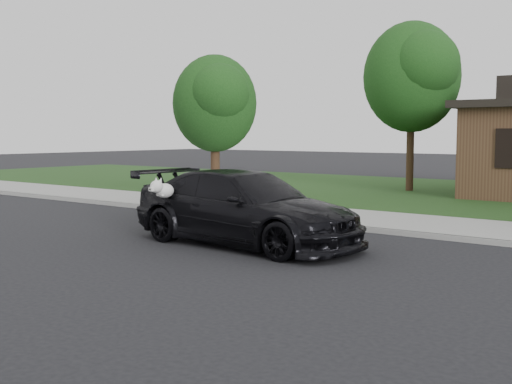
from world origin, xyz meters
The scene contains 6 objects.
ground centered at (0.00, 0.00, 0.00)m, with size 120.00×120.00×0.00m, color black.
sidewalk centered at (0.00, 5.00, 0.06)m, with size 60.00×3.00×0.12m, color gray.
curb centered at (0.00, 3.50, 0.06)m, with size 60.00×0.12×0.12m, color gray.
sedan centered at (-2.56, 0.44, 0.77)m, with size 5.43×2.61×1.54m.
tree_0 centered at (-4.34, 12.88, 4.48)m, with size 3.78×3.60×6.34m.
tree_2 centered at (-7.38, 5.11, 3.27)m, with size 2.73×2.60×4.59m.
Camera 1 is at (5.60, -9.88, 2.30)m, focal length 45.00 mm.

